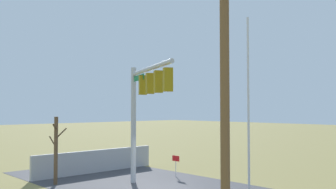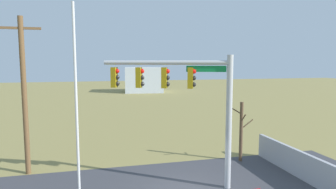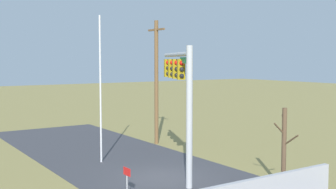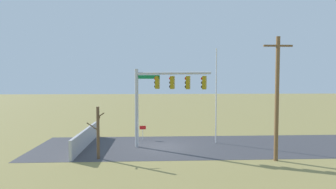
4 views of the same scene
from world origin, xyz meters
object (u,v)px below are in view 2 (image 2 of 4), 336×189
signal_mast (186,93)px  flagpole (77,114)px  utility_pole (24,94)px  bare_tree (241,131)px  distant_building (144,80)px

signal_mast → flagpole: size_ratio=0.78×
signal_mast → flagpole: flagpole is taller
utility_pole → signal_mast: bearing=-24.2°
utility_pole → bare_tree: utility_pole is taller
signal_mast → utility_pole: bearing=155.8°
signal_mast → flagpole: 5.13m
bare_tree → distant_building: distant_building is taller
utility_pole → distant_building: (12.90, 40.51, -1.80)m
flagpole → distant_building: 46.95m
utility_pole → distant_building: bearing=72.3°
flagpole → bare_tree: flagpole is taller
flagpole → utility_pole: bearing=118.2°
utility_pole → distant_building: utility_pole is taller
flagpole → utility_pole: 6.04m
signal_mast → utility_pole: utility_pole is taller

